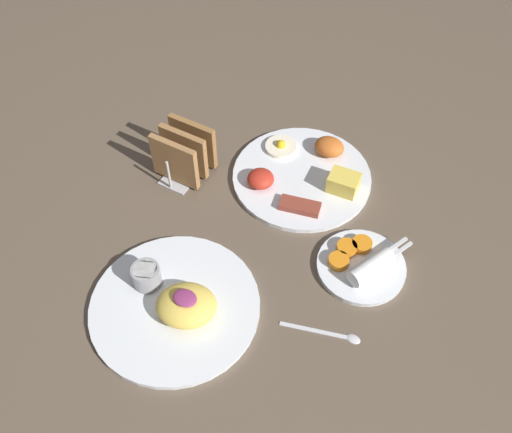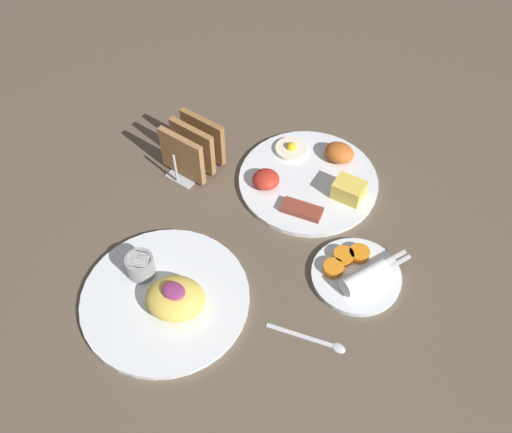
# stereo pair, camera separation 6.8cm
# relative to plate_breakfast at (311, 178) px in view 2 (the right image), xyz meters

# --- Properties ---
(ground_plane) EXTENTS (3.00, 3.00, 0.00)m
(ground_plane) POSITION_rel_plate_breakfast_xyz_m (-0.02, -0.16, -0.01)
(ground_plane) COLOR brown
(plate_breakfast) EXTENTS (0.27, 0.27, 0.05)m
(plate_breakfast) POSITION_rel_plate_breakfast_xyz_m (0.00, 0.00, 0.00)
(plate_breakfast) COLOR white
(plate_breakfast) RESTS_ON ground_plane
(plate_condiments) EXTENTS (0.15, 0.16, 0.04)m
(plate_condiments) POSITION_rel_plate_breakfast_xyz_m (0.18, -0.14, 0.00)
(plate_condiments) COLOR white
(plate_condiments) RESTS_ON ground_plane
(plate_foreground) EXTENTS (0.28, 0.28, 0.06)m
(plate_foreground) POSITION_rel_plate_breakfast_xyz_m (-0.05, -0.36, 0.00)
(plate_foreground) COLOR white
(plate_foreground) RESTS_ON ground_plane
(toast_rack) EXTENTS (0.10, 0.12, 0.10)m
(toast_rack) POSITION_rel_plate_breakfast_xyz_m (-0.21, -0.10, 0.04)
(toast_rack) COLOR #B7B7BC
(toast_rack) RESTS_ON ground_plane
(teaspoon) EXTENTS (0.13, 0.04, 0.01)m
(teaspoon) POSITION_rel_plate_breakfast_xyz_m (0.19, -0.28, -0.01)
(teaspoon) COLOR silver
(teaspoon) RESTS_ON ground_plane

